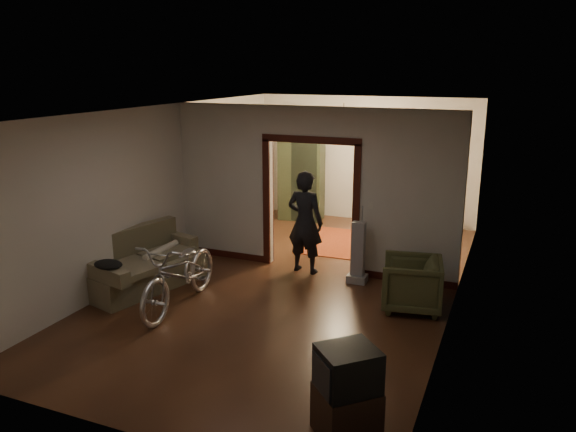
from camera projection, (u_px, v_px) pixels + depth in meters
The scene contains 24 objects.
floor at pixel (295, 282), 9.21m from camera, with size 5.00×8.50×0.01m, color #331B10.
ceiling at pixel (296, 109), 8.48m from camera, with size 5.00×8.50×0.01m, color white.
wall_back at pixel (365, 159), 12.64m from camera, with size 5.00×0.02×2.80m, color beige.
wall_left at pixel (162, 187), 9.77m from camera, with size 0.02×8.50×2.80m, color beige.
wall_right at pixel (459, 215), 7.92m from camera, with size 0.02×8.50×2.80m, color beige.
partition_wall at pixel (312, 190), 9.51m from camera, with size 5.00×0.14×2.80m, color beige.
door_casing at pixel (311, 207), 9.59m from camera, with size 1.74×0.20×2.32m, color #33110B.
far_window at pixel (396, 155), 12.30m from camera, with size 0.98×0.06×1.28m, color black.
chandelier at pixel (343, 124), 10.83m from camera, with size 0.24×0.24×0.24m, color #FFE0A5.
light_switch at pixel (371, 205), 9.10m from camera, with size 0.08×0.01×0.12m, color silver.
sofa at pixel (145, 259), 8.93m from camera, with size 0.90×1.99×0.92m, color brown.
rolled_paper at pixel (161, 250), 9.14m from camera, with size 0.11×0.11×0.87m, color beige.
jacket at pixel (108, 264), 8.04m from camera, with size 0.44×0.33×0.13m, color black.
bicycle at pixel (180, 273), 8.12m from camera, with size 0.71×2.02×1.06m, color silver.
armchair at pixel (411, 284), 8.11m from camera, with size 0.82×0.84×0.77m, color #464929.
tv_stand at pixel (347, 411), 5.34m from camera, with size 0.54×0.49×0.49m, color black.
crt_tv at pixel (348, 371), 5.23m from camera, with size 0.53×0.47×0.45m, color black.
vacuum at pixel (358, 252), 9.08m from camera, with size 0.31×0.25×1.03m, color gray.
person at pixel (305, 222), 9.47m from camera, with size 0.64×0.42×1.76m, color black.
oriental_rug at pixel (342, 243), 11.24m from camera, with size 1.45×1.90×0.01m, color maroon.
locker at pixel (301, 177), 12.79m from camera, with size 0.98×0.55×1.96m, color #2A331E.
globe at pixel (302, 135), 12.54m from camera, with size 0.26×0.26×0.26m, color #1E5972.
desk at pixel (404, 210), 12.19m from camera, with size 1.08×0.61×0.80m, color black.
desk_chair at pixel (381, 212), 12.00m from camera, with size 0.37×0.37×0.82m, color black.
Camera 1 is at (3.19, -8.00, 3.43)m, focal length 35.00 mm.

